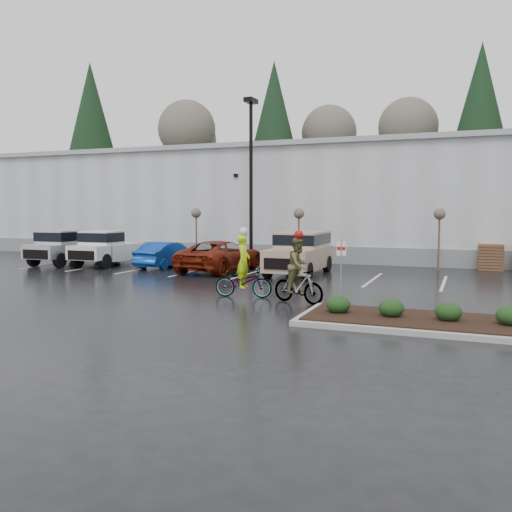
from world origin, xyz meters
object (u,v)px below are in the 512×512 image
at_px(car_red, 221,256).
at_px(cyclist_olive, 298,277).
at_px(sapling_east, 440,217).
at_px(car_blue, 167,255).
at_px(pallet_stack_a, 491,257).
at_px(fire_lane_sign, 341,266).
at_px(lamppost, 251,163).
at_px(pickup_silver, 69,247).
at_px(cyclist_hivis, 244,276).
at_px(sapling_mid, 299,216).
at_px(pickup_white, 112,248).
at_px(suv_tan, 299,253).
at_px(sapling_west, 196,216).

height_order(car_red, cyclist_olive, cyclist_olive).
xyz_separation_m(sapling_east, car_blue, (-13.70, -3.93, -2.03)).
bearing_deg(pallet_stack_a, fire_lane_sign, -108.81).
bearing_deg(lamppost, sapling_east, 5.71).
relative_size(fire_lane_sign, pickup_silver, 0.42).
bearing_deg(cyclist_hivis, sapling_mid, -0.86).
bearing_deg(pickup_white, fire_lane_sign, -30.36).
height_order(cyclist_hivis, cyclist_olive, cyclist_hivis).
bearing_deg(sapling_mid, pickup_silver, -160.47).
distance_m(fire_lane_sign, suv_tan, 9.30).
bearing_deg(sapling_mid, suv_tan, -72.64).
relative_size(sapling_east, pickup_silver, 0.62).
relative_size(pickup_silver, cyclist_olive, 2.11).
bearing_deg(car_red, car_blue, -5.04).
distance_m(pallet_stack_a, suv_tan, 10.18).
bearing_deg(car_red, sapling_west, -45.90).
xyz_separation_m(sapling_east, suv_tan, (-6.13, -4.38, -1.70)).
distance_m(lamppost, pickup_white, 9.16).
distance_m(car_blue, suv_tan, 7.59).
bearing_deg(fire_lane_sign, lamppost, 123.46).
relative_size(sapling_mid, fire_lane_sign, 1.45).
height_order(car_blue, cyclist_olive, cyclist_olive).
height_order(lamppost, sapling_east, lamppost).
relative_size(lamppost, pickup_silver, 1.77).
xyz_separation_m(car_red, cyclist_hivis, (4.21, -7.01, -0.01)).
bearing_deg(cyclist_olive, lamppost, 47.19).
bearing_deg(lamppost, cyclist_olive, -60.67).
bearing_deg(pickup_white, lamppost, 22.24).
bearing_deg(pickup_white, pallet_stack_a, 14.12).
bearing_deg(sapling_east, lamppost, -174.29).
bearing_deg(pickup_silver, cyclist_hivis, -27.11).
bearing_deg(pallet_stack_a, lamppost, -170.91).
distance_m(pallet_stack_a, car_blue, 16.93).
distance_m(sapling_west, car_red, 6.17).
height_order(car_red, cyclist_hivis, cyclist_hivis).
bearing_deg(pickup_white, sapling_east, 12.95).
xyz_separation_m(car_blue, car_red, (3.46, -0.56, 0.08)).
xyz_separation_m(pickup_silver, car_red, (9.66, -0.09, -0.20)).
xyz_separation_m(lamppost, suv_tan, (3.87, -3.38, -4.66)).
bearing_deg(suv_tan, pickup_silver, -179.92).
height_order(sapling_east, suv_tan, sapling_east).
height_order(sapling_west, fire_lane_sign, sapling_west).
bearing_deg(pickup_silver, lamppost, 18.95).
height_order(sapling_east, car_blue, sapling_east).
height_order(sapling_mid, suv_tan, sapling_mid).
relative_size(pickup_white, car_red, 0.93).
bearing_deg(sapling_west, suv_tan, -29.09).
xyz_separation_m(fire_lane_sign, cyclist_olive, (-1.62, 0.81, -0.52)).
height_order(sapling_west, car_red, sapling_west).
xyz_separation_m(lamppost, fire_lane_sign, (7.80, -11.80, -4.28)).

